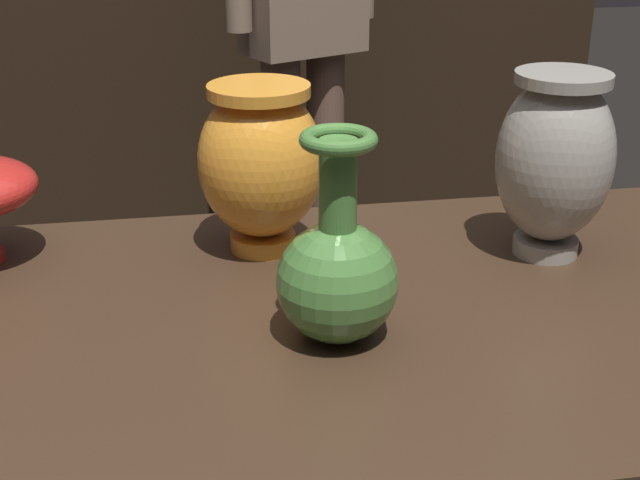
% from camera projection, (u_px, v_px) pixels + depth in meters
% --- Properties ---
extents(back_display_shelf, '(2.60, 0.40, 0.99)m').
position_uv_depth(back_display_shelf, '(211.00, 98.00, 3.08)').
color(back_display_shelf, black).
rests_on(back_display_shelf, ground_plane).
extents(vase_centerpiece, '(0.13, 0.13, 0.22)m').
position_uv_depth(vase_centerpiece, '(337.00, 271.00, 0.89)').
color(vase_centerpiece, '#477A38').
rests_on(vase_centerpiece, display_plinth).
extents(vase_tall_behind, '(0.14, 0.14, 0.23)m').
position_uv_depth(vase_tall_behind, '(555.00, 158.00, 1.07)').
color(vase_tall_behind, gray).
rests_on(vase_tall_behind, display_plinth).
extents(vase_left_accent, '(0.16, 0.16, 0.21)m').
position_uv_depth(vase_left_accent, '(261.00, 161.00, 1.09)').
color(vase_left_accent, orange).
rests_on(vase_left_accent, display_plinth).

